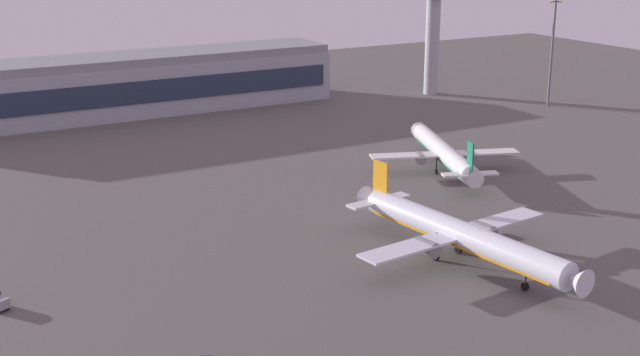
% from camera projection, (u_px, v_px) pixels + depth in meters
% --- Properties ---
extents(ground_plane, '(416.00, 416.00, 0.00)m').
position_uv_depth(ground_plane, '(476.00, 242.00, 141.79)').
color(ground_plane, '#56544F').
extents(terminal_building, '(123.47, 22.40, 16.40)m').
position_uv_depth(terminal_building, '(120.00, 85.00, 235.68)').
color(terminal_building, '#9EA3AD').
rests_on(terminal_building, ground).
extents(control_tower, '(8.00, 8.00, 38.45)m').
position_uv_depth(control_tower, '(433.00, 23.00, 259.43)').
color(control_tower, '#A8A8B2').
rests_on(control_tower, ground).
extents(airplane_far_stand, '(36.96, 47.38, 12.15)m').
position_uv_depth(airplane_far_stand, '(458.00, 234.00, 132.48)').
color(airplane_far_stand, silver).
rests_on(airplane_far_stand, ground).
extents(airplane_near_gate, '(31.76, 40.30, 10.76)m').
position_uv_depth(airplane_near_gate, '(444.00, 153.00, 181.58)').
color(airplane_near_gate, silver).
rests_on(airplane_near_gate, ground).
extents(apron_light_east, '(4.80, 0.90, 30.83)m').
position_uv_depth(apron_light_east, '(552.00, 47.00, 242.96)').
color(apron_light_east, slate).
rests_on(apron_light_east, ground).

